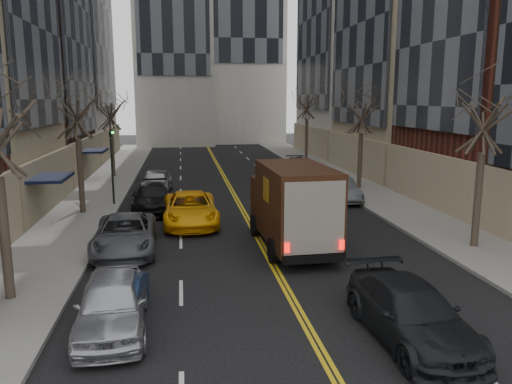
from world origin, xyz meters
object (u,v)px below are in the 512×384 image
pedestrian (285,223)px  ups_truck (292,207)px  taxi (190,209)px  observer_sedan (411,313)px

pedestrian → ups_truck: bearing=-140.3°
taxi → pedestrian: 5.72m
observer_sedan → taxi: size_ratio=0.92×
observer_sedan → taxi: 14.33m
observer_sedan → pedestrian: pedestrian is taller
ups_truck → pedestrian: size_ratio=3.58×
observer_sedan → pedestrian: size_ratio=2.83×
ups_truck → taxi: (-4.20, 4.75, -1.02)m
ups_truck → observer_sedan: size_ratio=1.26×
observer_sedan → ups_truck: bearing=96.7°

